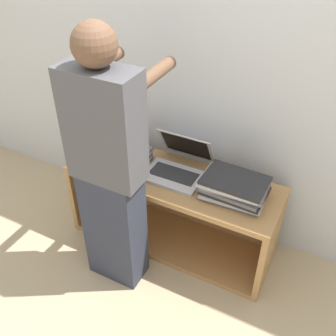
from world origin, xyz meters
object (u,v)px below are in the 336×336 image
object	(u,v)px
laptop_open	(178,166)
laptop_stack_right	(234,188)
person	(109,171)
laptop_stack_left	(120,155)

from	to	relation	value
laptop_open	laptop_stack_right	bearing A→B (deg)	-9.10
laptop_open	laptop_stack_right	distance (m)	0.41
person	laptop_open	bearing A→B (deg)	67.17
laptop_open	laptop_stack_left	size ratio (longest dim) A/B	1.00
laptop_stack_left	person	xyz separation A→B (m)	(0.20, -0.39, 0.20)
laptop_stack_left	laptop_stack_right	bearing A→B (deg)	-0.00
laptop_stack_right	person	bearing A→B (deg)	-146.56
laptop_stack_left	laptop_stack_right	world-z (taller)	laptop_stack_right
laptop_open	person	world-z (taller)	person
laptop_stack_left	person	size ratio (longest dim) A/B	0.24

